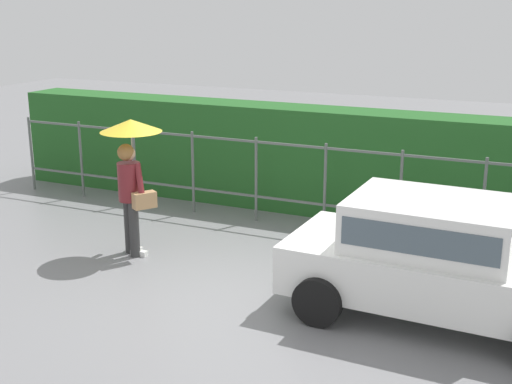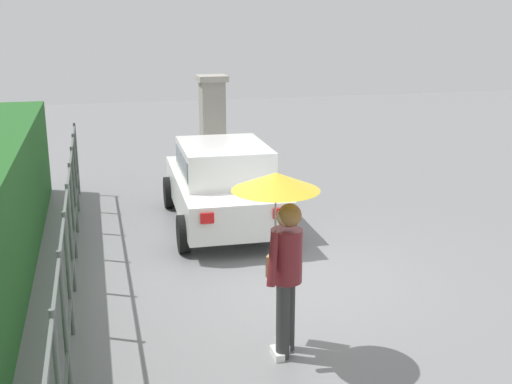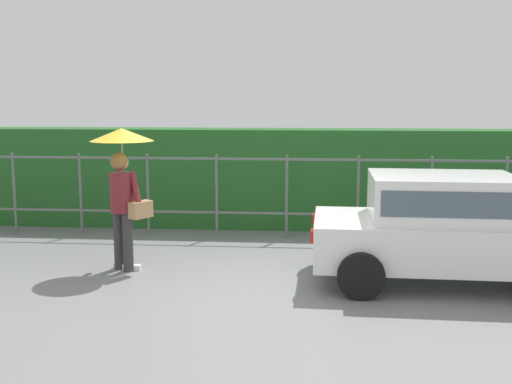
% 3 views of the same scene
% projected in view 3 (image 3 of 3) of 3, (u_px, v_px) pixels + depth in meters
% --- Properties ---
extents(ground_plane, '(40.00, 40.00, 0.00)m').
position_uv_depth(ground_plane, '(260.00, 287.00, 8.29)').
color(ground_plane, slate).
extents(car, '(3.78, 1.95, 1.48)m').
position_uv_depth(car, '(448.00, 225.00, 8.38)').
color(car, white).
rests_on(car, ground).
extents(pedestrian, '(0.92, 0.92, 2.06)m').
position_uv_depth(pedestrian, '(123.00, 169.00, 8.96)').
color(pedestrian, '#333333').
rests_on(pedestrian, ground).
extents(fence_section, '(11.36, 0.05, 1.50)m').
position_uv_depth(fence_section, '(251.00, 192.00, 11.09)').
color(fence_section, '#59605B').
rests_on(fence_section, ground).
extents(hedge_row, '(12.31, 0.90, 1.90)m').
position_uv_depth(hedge_row, '(256.00, 178.00, 12.09)').
color(hedge_row, '#235B23').
rests_on(hedge_row, ground).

